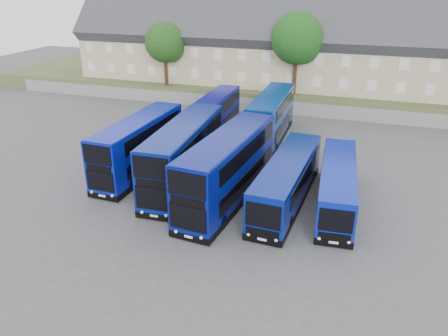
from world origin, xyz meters
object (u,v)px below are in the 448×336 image
dd_front_mid (184,156)px  coach_east_a (287,182)px  tree_mid (298,41)px  dd_front_left (139,147)px  tree_west (166,44)px

dd_front_mid → coach_east_a: size_ratio=1.01×
coach_east_a → tree_mid: size_ratio=1.29×
dd_front_mid → dd_front_left: bearing=164.4°
dd_front_left → tree_mid: 23.87m
dd_front_left → tree_west: tree_west is taller
coach_east_a → tree_west: tree_west is taller
coach_east_a → tree_west: bearing=134.1°
dd_front_mid → tree_west: bearing=114.8°
tree_mid → dd_front_mid: bearing=-101.4°
dd_front_mid → coach_east_a: (7.94, -0.54, -0.74)m
dd_front_mid → coach_east_a: dd_front_mid is taller
dd_front_mid → tree_mid: 23.51m
coach_east_a → tree_mid: 24.04m
dd_front_mid → tree_west: tree_west is taller
coach_east_a → tree_west: (-19.44, 22.38, 5.48)m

